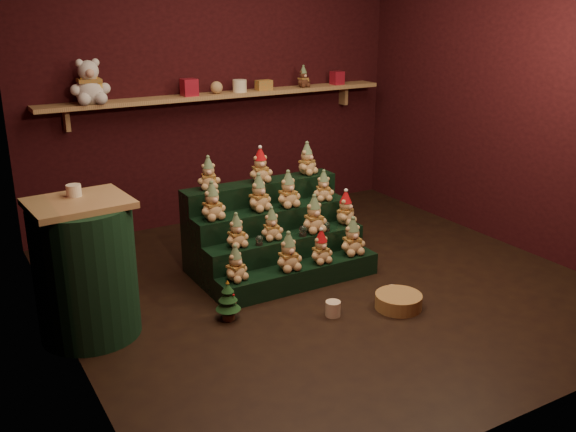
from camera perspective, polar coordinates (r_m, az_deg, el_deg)
ground at (r=5.25m, az=3.28°, el=-6.08°), size 4.00×4.00×0.00m
back_wall at (r=6.61m, az=-6.50°, el=11.69°), size 4.00×0.10×2.80m
front_wall at (r=3.36m, az=23.35°, el=3.42°), size 4.00×0.10×2.80m
left_wall at (r=4.08m, az=-21.29°, el=6.17°), size 0.10×4.00×2.80m
right_wall at (r=6.20m, az=19.85°, el=10.24°), size 0.10×4.00×2.80m
back_shelf at (r=6.47m, az=-5.82°, el=10.61°), size 3.60×0.26×0.24m
riser_tier_front at (r=5.16m, az=1.04°, el=-5.37°), size 1.40×0.22×0.18m
riser_tier_midfront at (r=5.30m, az=-0.19°, el=-3.65°), size 1.40×0.22×0.36m
riser_tier_midback at (r=5.45m, az=-1.35°, el=-2.01°), size 1.40×0.22×0.54m
riser_tier_back at (r=5.60m, az=-2.44°, el=-0.46°), size 1.40×0.22×0.72m
teddy_0 at (r=4.84m, az=-4.69°, el=-4.22°), size 0.24×0.23×0.27m
teddy_1 at (r=5.01m, az=0.04°, el=-3.17°), size 0.22×0.20×0.30m
teddy_2 at (r=5.15m, az=2.95°, el=-2.73°), size 0.19×0.17×0.27m
teddy_3 at (r=5.34m, az=5.75°, el=-1.81°), size 0.24×0.22×0.31m
teddy_4 at (r=4.99m, az=-4.62°, el=-1.30°), size 0.20×0.19×0.27m
teddy_5 at (r=5.14m, az=-1.48°, el=-0.69°), size 0.21×0.19×0.26m
teddy_6 at (r=5.30m, az=2.33°, el=0.18°), size 0.23×0.20×0.31m
teddy_7 at (r=5.51m, az=5.13°, el=0.73°), size 0.27×0.26×0.29m
teddy_8 at (r=5.09m, az=-6.77°, el=1.33°), size 0.23×0.22×0.30m
teddy_9 at (r=5.27m, az=-2.62°, el=2.08°), size 0.25×0.24×0.30m
teddy_10 at (r=5.36m, az=0.00°, el=2.39°), size 0.22×0.20×0.30m
teddy_11 at (r=5.55m, az=3.17°, el=2.71°), size 0.23×0.21×0.26m
teddy_12 at (r=5.28m, az=-7.08°, el=3.81°), size 0.23×0.22×0.26m
teddy_13 at (r=5.45m, az=-2.48°, el=4.52°), size 0.23×0.21×0.29m
teddy_14 at (r=5.69m, az=1.69°, el=5.11°), size 0.25×0.24×0.28m
snow_globe_a at (r=5.05m, az=-2.57°, el=-2.16°), size 0.06×0.06×0.08m
snow_globe_b at (r=5.23m, az=1.33°, el=-1.32°), size 0.07×0.07×0.09m
snow_globe_c at (r=5.35m, az=3.44°, el=-0.91°), size 0.06×0.06×0.08m
side_table at (r=4.52m, az=-17.55°, el=-4.56°), size 0.67×0.67×0.97m
table_ornament at (r=4.44m, az=-18.51°, el=2.17°), size 0.10×0.10×0.08m
mini_christmas_tree at (r=4.65m, az=-5.35°, el=-7.47°), size 0.18×0.18×0.31m
mug_left at (r=4.74m, az=4.02°, el=-8.22°), size 0.11×0.11×0.11m
mug_right at (r=5.07m, az=9.31°, el=-6.68°), size 0.09×0.09×0.09m
wicker_basket at (r=4.91m, az=9.79°, el=-7.47°), size 0.38×0.38×0.11m
white_bear at (r=5.99m, az=-17.31°, el=11.83°), size 0.37×0.34×0.49m
brown_bear at (r=6.85m, az=1.37°, el=12.28°), size 0.17×0.16×0.22m
gift_tin_red_a at (r=6.29m, az=-8.77°, el=11.24°), size 0.14×0.14×0.16m
gift_tin_cream at (r=6.51m, az=-4.32°, el=11.46°), size 0.14×0.14×0.12m
gift_tin_red_b at (r=7.10m, az=4.39°, el=12.14°), size 0.12×0.12×0.14m
shelf_plush_ball at (r=6.41m, az=-6.37°, el=11.28°), size 0.12×0.12×0.12m
scarf_gift_box at (r=6.63m, az=-2.17°, el=11.55°), size 0.16×0.10×0.10m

